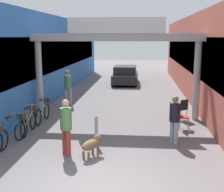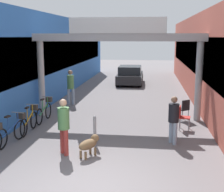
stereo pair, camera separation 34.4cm
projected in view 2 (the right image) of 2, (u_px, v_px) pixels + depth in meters
name	position (u px, v px, depth m)	size (l,w,h in m)	color
ground_plane	(87.00, 188.00, 7.18)	(80.00, 80.00, 0.00)	slate
storefront_left	(39.00, 57.00, 18.09)	(3.00, 26.00, 4.56)	blue
storefront_right	(220.00, 58.00, 16.85)	(3.00, 26.00, 4.56)	#B25142
arcade_sign_gateway	(118.00, 48.00, 12.90)	(7.40, 0.47, 4.21)	#B2B2B2
pedestrian_with_dog	(64.00, 123.00, 9.10)	(0.48, 0.48, 1.67)	#99332D
pedestrian_companion	(174.00, 117.00, 10.03)	(0.46, 0.46, 1.57)	#8C9EB2
pedestrian_carrying_crate	(71.00, 85.00, 15.84)	(0.39, 0.38, 1.78)	#8C9EB2
dog_on_leash	(89.00, 144.00, 9.06)	(0.63, 0.84, 0.59)	brown
bicycle_blue_second	(13.00, 130.00, 10.15)	(0.46, 1.68, 0.98)	black
bicycle_orange_third	(30.00, 120.00, 11.38)	(0.46, 1.69, 0.98)	black
bicycle_green_farthest	(45.00, 111.00, 12.85)	(0.46, 1.69, 0.98)	black
bollard_post_metal	(95.00, 130.00, 9.96)	(0.10, 0.10, 0.97)	gray
cafe_chair_red_nearer	(183.00, 115.00, 11.65)	(0.46, 0.46, 0.89)	gray
cafe_chair_black_farther	(184.00, 108.00, 12.87)	(0.56, 0.56, 0.89)	gray
parked_car_black	(130.00, 75.00, 22.87)	(1.80, 4.01, 1.33)	black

